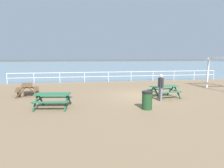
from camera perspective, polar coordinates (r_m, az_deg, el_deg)
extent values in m
cube|color=#846B4C|center=(13.23, 9.35, -4.02)|extent=(30.00, 24.00, 0.20)
cube|color=gray|center=(65.15, -5.86, 5.98)|extent=(142.00, 90.00, 0.01)
cube|color=#4C4C47|center=(108.08, -7.36, 6.90)|extent=(142.00, 6.00, 1.80)
cube|color=white|center=(20.47, 2.40, 3.72)|extent=(23.00, 0.06, 0.06)
cube|color=white|center=(20.52, 2.39, 2.41)|extent=(23.00, 0.05, 0.05)
cylinder|color=white|center=(21.36, -29.41, 1.42)|extent=(0.07, 0.07, 1.05)
cylinder|color=white|center=(20.63, -22.72, 1.65)|extent=(0.07, 0.07, 1.05)
cylinder|color=white|center=(20.20, -15.65, 1.86)|extent=(0.07, 0.07, 1.05)
cylinder|color=white|center=(20.08, -8.38, 2.05)|extent=(0.07, 0.07, 1.05)
cylinder|color=white|center=(20.30, -1.14, 2.20)|extent=(0.07, 0.07, 1.05)
cylinder|color=white|center=(20.82, 5.84, 2.31)|extent=(0.07, 0.07, 1.05)
cylinder|color=white|center=(21.64, 12.38, 2.39)|extent=(0.07, 0.07, 1.05)
cylinder|color=white|center=(22.71, 18.38, 2.43)|extent=(0.07, 0.07, 1.05)
cylinder|color=white|center=(24.02, 23.78, 2.45)|extent=(0.07, 0.07, 1.05)
cylinder|color=white|center=(25.51, 28.59, 2.45)|extent=(0.07, 0.07, 1.05)
cube|color=#286B47|center=(10.39, -17.68, -2.92)|extent=(1.88, 0.96, 0.05)
cube|color=#286B47|center=(11.04, -16.69, -3.82)|extent=(1.82, 0.53, 0.04)
cube|color=#286B47|center=(9.88, -18.63, -5.33)|extent=(1.82, 0.53, 0.04)
cube|color=#1E5035|center=(10.63, -12.97, -4.55)|extent=(0.20, 0.80, 0.79)
cube|color=#1E5035|center=(9.92, -13.87, -5.52)|extent=(0.20, 0.80, 0.79)
cube|color=#1E5035|center=(10.27, -13.41, -4.78)|extent=(0.28, 1.49, 0.04)
cube|color=#1E5035|center=(11.06, -20.92, -4.40)|extent=(0.20, 0.80, 0.79)
cube|color=#1E5035|center=(10.38, -22.33, -5.29)|extent=(0.20, 0.80, 0.79)
cube|color=#1E5035|center=(10.71, -21.61, -4.60)|extent=(0.28, 1.49, 0.04)
cube|color=#286B47|center=(12.96, 15.65, -0.65)|extent=(1.88, 0.95, 0.05)
cube|color=#286B47|center=(13.52, 14.16, -1.52)|extent=(1.82, 0.51, 0.04)
cube|color=#286B47|center=(12.50, 17.15, -2.43)|extent=(1.82, 0.51, 0.04)
cube|color=#1E5035|center=(13.76, 17.45, -1.80)|extent=(0.19, 0.80, 0.79)
cube|color=#1E5035|center=(13.16, 19.32, -2.33)|extent=(0.19, 0.80, 0.79)
cube|color=#1E5035|center=(13.45, 18.38, -1.87)|extent=(0.27, 1.49, 0.04)
cube|color=#1E5035|center=(12.93, 11.78, -2.22)|extent=(0.19, 0.80, 0.79)
cube|color=#1E5035|center=(12.30, 13.49, -2.82)|extent=(0.19, 0.80, 0.79)
cube|color=#1E5035|center=(12.61, 12.62, -2.31)|extent=(0.27, 1.49, 0.04)
cube|color=brown|center=(14.40, -24.50, -0.22)|extent=(1.11, 1.91, 0.05)
cube|color=brown|center=(14.48, -26.88, -1.53)|extent=(0.68, 1.81, 0.04)
cube|color=brown|center=(14.45, -21.97, -1.25)|extent=(0.68, 1.81, 0.04)
cube|color=#50351E|center=(15.24, -25.77, -1.29)|extent=(0.79, 0.27, 0.79)
cube|color=#50351E|center=(15.23, -22.96, -1.12)|extent=(0.79, 0.27, 0.79)
cube|color=#50351E|center=(15.22, -24.38, -1.04)|extent=(1.47, 0.41, 0.04)
cube|color=#50351E|center=(13.71, -26.03, -2.31)|extent=(0.79, 0.27, 0.79)
cube|color=#50351E|center=(13.69, -22.89, -2.13)|extent=(0.79, 0.27, 0.79)
cube|color=#50351E|center=(13.68, -24.47, -2.03)|extent=(1.47, 0.41, 0.04)
cylinder|color=slate|center=(11.79, 14.77, -3.10)|extent=(0.14, 0.14, 0.85)
cylinder|color=slate|center=(11.94, 14.35, -2.94)|extent=(0.14, 0.14, 0.85)
cube|color=#333338|center=(11.75, 14.69, 0.40)|extent=(0.25, 0.36, 0.58)
cylinder|color=#333338|center=(11.55, 15.22, 0.39)|extent=(0.09, 0.09, 0.52)
cylinder|color=#333338|center=(11.93, 14.18, 0.68)|extent=(0.09, 0.09, 0.52)
sphere|color=beige|center=(11.70, 14.76, 2.36)|extent=(0.23, 0.23, 0.23)
cube|color=white|center=(18.41, 27.15, 2.90)|extent=(0.12, 0.12, 2.50)
cube|color=white|center=(17.49, 29.62, 6.80)|extent=(0.15, 2.44, 0.12)
cube|color=white|center=(19.04, 30.07, 6.81)|extent=(2.44, 0.15, 0.12)
cube|color=white|center=(17.49, 29.65, 7.19)|extent=(0.11, 2.56, 0.04)
cube|color=white|center=(17.85, 31.02, 7.09)|extent=(0.11, 2.56, 0.04)
cylinder|color=#1E4723|center=(9.87, 10.65, -5.19)|extent=(0.52, 0.52, 0.85)
cylinder|color=black|center=(9.77, 10.72, -2.48)|extent=(0.55, 0.55, 0.10)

